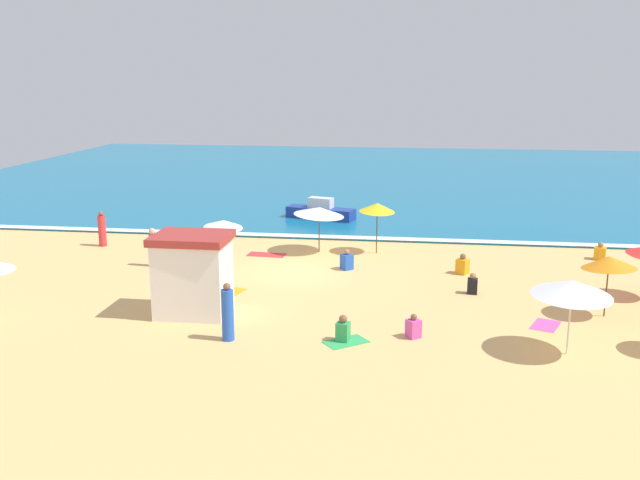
{
  "coord_description": "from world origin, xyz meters",
  "views": [
    {
      "loc": [
        5.04,
        -27.21,
        7.95
      ],
      "look_at": [
        0.9,
        2.61,
        0.8
      ],
      "focal_mm": 39.32,
      "sensor_mm": 36.0,
      "label": 1
    }
  ],
  "objects": [
    {
      "name": "ground_plane",
      "position": [
        0.0,
        0.0,
        0.0
      ],
      "size": [
        60.0,
        60.0,
        0.0
      ],
      "primitive_type": "plane",
      "color": "#E5B26B"
    },
    {
      "name": "ocean_water",
      "position": [
        0.0,
        28.0,
        0.05
      ],
      "size": [
        60.0,
        44.0,
        0.1
      ],
      "primitive_type": "cube",
      "color": "#146B93",
      "rests_on": "ground_plane"
    },
    {
      "name": "wave_breaker_foam",
      "position": [
        0.0,
        6.3,
        0.1
      ],
      "size": [
        57.0,
        0.7,
        0.01
      ],
      "primitive_type": "cube",
      "color": "white",
      "rests_on": "ocean_water"
    },
    {
      "name": "lifeguard_cabana",
      "position": [
        -2.3,
        -5.39,
        1.41
      ],
      "size": [
        2.51,
        2.06,
        2.77
      ],
      "color": "white",
      "rests_on": "ground_plane"
    },
    {
      "name": "beach_umbrella_1",
      "position": [
        11.45,
        -3.76,
        1.88
      ],
      "size": [
        2.49,
        2.49,
        2.16
      ],
      "color": "#4C3823",
      "rests_on": "ground_plane"
    },
    {
      "name": "beach_umbrella_3",
      "position": [
        -2.53,
        -0.73,
        2.13
      ],
      "size": [
        2.22,
        2.22,
        2.37
      ],
      "color": "#4C3823",
      "rests_on": "ground_plane"
    },
    {
      "name": "beach_umbrella_5",
      "position": [
        9.54,
        -7.31,
        2.01
      ],
      "size": [
        2.65,
        2.67,
        2.29
      ],
      "color": "silver",
      "rests_on": "ground_plane"
    },
    {
      "name": "beach_umbrella_6",
      "position": [
        3.33,
        3.76,
        2.11
      ],
      "size": [
        2.23,
        2.24,
        2.37
      ],
      "color": "#4C3823",
      "rests_on": "ground_plane"
    },
    {
      "name": "beach_umbrella_7",
      "position": [
        0.72,
        3.6,
        1.9
      ],
      "size": [
        2.7,
        2.69,
        2.18
      ],
      "color": "#4C3823",
      "rests_on": "ground_plane"
    },
    {
      "name": "beachgoer_1",
      "position": [
        -5.91,
        0.25,
        0.8
      ],
      "size": [
        0.42,
        0.42,
        1.65
      ],
      "color": "#D84CA5",
      "rests_on": "ground_plane"
    },
    {
      "name": "beachgoer_2",
      "position": [
        7.22,
        -1.81,
        0.34
      ],
      "size": [
        0.4,
        0.4,
        0.8
      ],
      "color": "black",
      "rests_on": "ground_plane"
    },
    {
      "name": "beachgoer_3",
      "position": [
        -0.52,
        -7.59,
        0.85
      ],
      "size": [
        0.52,
        0.52,
        1.82
      ],
      "color": "blue",
      "rests_on": "ground_plane"
    },
    {
      "name": "beachgoer_4",
      "position": [
        2.97,
        -7.19,
        0.36
      ],
      "size": [
        0.45,
        0.45,
        0.83
      ],
      "color": "green",
      "rests_on": "ground_plane"
    },
    {
      "name": "beachgoer_5",
      "position": [
        5.1,
        -6.6,
        0.32
      ],
      "size": [
        0.53,
        0.53,
        0.77
      ],
      "color": "#D84CA5",
      "rests_on": "ground_plane"
    },
    {
      "name": "beachgoer_6",
      "position": [
        2.27,
        0.85,
        0.37
      ],
      "size": [
        0.6,
        0.6,
        0.87
      ],
      "color": "blue",
      "rests_on": "ground_plane"
    },
    {
      "name": "beachgoer_7",
      "position": [
        -9.6,
        3.32,
        0.78
      ],
      "size": [
        0.46,
        0.46,
        1.68
      ],
      "color": "red",
      "rests_on": "ground_plane"
    },
    {
      "name": "beachgoer_8",
      "position": [
        13.14,
        3.97,
        0.32
      ],
      "size": [
        0.6,
        0.6,
        0.78
      ],
      "color": "orange",
      "rests_on": "ground_plane"
    },
    {
      "name": "beachgoer_9",
      "position": [
        7.02,
        0.85,
        0.35
      ],
      "size": [
        0.59,
        0.59,
        0.85
      ],
      "color": "orange",
      "rests_on": "ground_plane"
    },
    {
      "name": "beach_towel_0",
      "position": [
        3.08,
        -7.29,
        0.01
      ],
      "size": [
        1.52,
        1.42,
        0.01
      ],
      "color": "green",
      "rests_on": "ground_plane"
    },
    {
      "name": "beach_towel_1",
      "position": [
        -1.55,
        2.74,
        0.01
      ],
      "size": [
        1.77,
        0.94,
        0.01
      ],
      "color": "red",
      "rests_on": "ground_plane"
    },
    {
      "name": "beach_towel_2",
      "position": [
        9.35,
        -4.94,
        0.01
      ],
      "size": [
        1.17,
        1.4,
        0.01
      ],
      "color": "#D84CA5",
      "rests_on": "ground_plane"
    },
    {
      "name": "beach_towel_3",
      "position": [
        -1.75,
        -2.81,
        0.01
      ],
      "size": [
        1.13,
        1.24,
        0.01
      ],
      "color": "orange",
      "rests_on": "ground_plane"
    },
    {
      "name": "small_boat_0",
      "position": [
        -0.19,
        10.69,
        0.5
      ],
      "size": [
        3.99,
        2.09,
        1.18
      ],
      "color": "navy",
      "rests_on": "ocean_water"
    }
  ]
}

